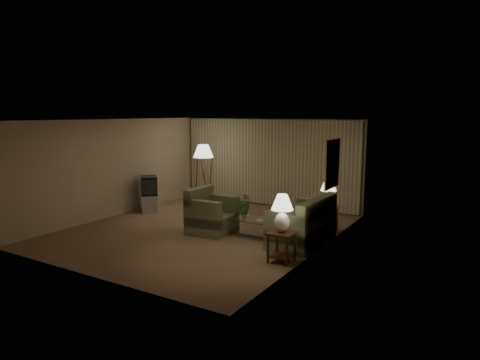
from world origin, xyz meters
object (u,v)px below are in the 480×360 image
object	(u,v)px
table_lamp_near	(282,210)
vase	(244,214)
crt_tv	(149,185)
side_table_near	(282,242)
side_table_far	(328,215)
floor_lamp	(204,174)
table_lamp_far	(328,191)
sofa	(302,225)
armchair	(212,215)
ottoman	(223,207)
tv_cabinet	(150,203)
coffee_table	(250,224)

from	to	relation	value
table_lamp_near	vase	bearing A→B (deg)	141.60
table_lamp_near	crt_tv	world-z (taller)	table_lamp_near
side_table_near	side_table_far	distance (m)	2.60
floor_lamp	table_lamp_far	bearing A→B (deg)	-9.39
crt_tv	sofa	bearing A→B (deg)	38.78
side_table_near	vase	world-z (taller)	side_table_near
crt_tv	armchair	bearing A→B (deg)	27.44
table_lamp_far	ottoman	size ratio (longest dim) A/B	1.20
armchair	side_table_far	world-z (taller)	armchair
floor_lamp	tv_cabinet	bearing A→B (deg)	-124.71
side_table_near	tv_cabinet	distance (m)	5.54
armchair	ottoman	distance (m)	2.03
floor_lamp	table_lamp_near	bearing A→B (deg)	-37.91
armchair	vase	size ratio (longest dim) A/B	7.40
side_table_far	tv_cabinet	bearing A→B (deg)	-172.47
table_lamp_far	crt_tv	size ratio (longest dim) A/B	0.88
sofa	coffee_table	size ratio (longest dim) A/B	1.55
sofa	table_lamp_near	bearing A→B (deg)	7.27
armchair	table_lamp_near	world-z (taller)	table_lamp_near
crt_tv	vase	size ratio (longest dim) A/B	5.20
ottoman	vase	world-z (taller)	vase
sofa	table_lamp_near	size ratio (longest dim) A/B	2.58
coffee_table	tv_cabinet	bearing A→B (deg)	170.04
side_table_near	side_table_far	xyz separation A→B (m)	(0.00, 2.60, -0.01)
tv_cabinet	crt_tv	world-z (taller)	crt_tv
sofa	crt_tv	size ratio (longest dim) A/B	2.50
coffee_table	crt_tv	distance (m)	3.86
table_lamp_far	sofa	bearing A→B (deg)	-96.84
armchair	side_table_near	size ratio (longest dim) A/B	1.80
side_table_near	table_lamp_far	size ratio (longest dim) A/B	0.90
side_table_far	sofa	bearing A→B (deg)	-96.84
side_table_far	table_lamp_near	distance (m)	2.68
table_lamp_far	tv_cabinet	world-z (taller)	table_lamp_far
side_table_far	table_lamp_far	distance (m)	0.60
side_table_far	ottoman	bearing A→B (deg)	176.32
table_lamp_far	vase	xyz separation A→B (m)	(-1.58, -1.35, -0.51)
sofa	crt_tv	world-z (taller)	crt_tv
side_table_far	ottoman	xyz separation A→B (m)	(-3.21, 0.21, -0.21)
coffee_table	floor_lamp	xyz separation A→B (m)	(-2.81, 2.05, 0.72)
side_table_near	ottoman	bearing A→B (deg)	138.82
coffee_table	tv_cabinet	world-z (taller)	tv_cabinet
sofa	table_lamp_far	bearing A→B (deg)	174.09
crt_tv	floor_lamp	size ratio (longest dim) A/B	0.40
coffee_table	table_lamp_far	bearing A→B (deg)	43.41
table_lamp_far	tv_cabinet	xyz separation A→B (m)	(-5.20, -0.69, -0.75)
armchair	floor_lamp	size ratio (longest dim) A/B	0.57
ottoman	vase	distance (m)	2.27
side_table_near	table_lamp_near	distance (m)	0.63
crt_tv	table_lamp_far	bearing A→B (deg)	52.67
crt_tv	vase	bearing A→B (deg)	34.77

